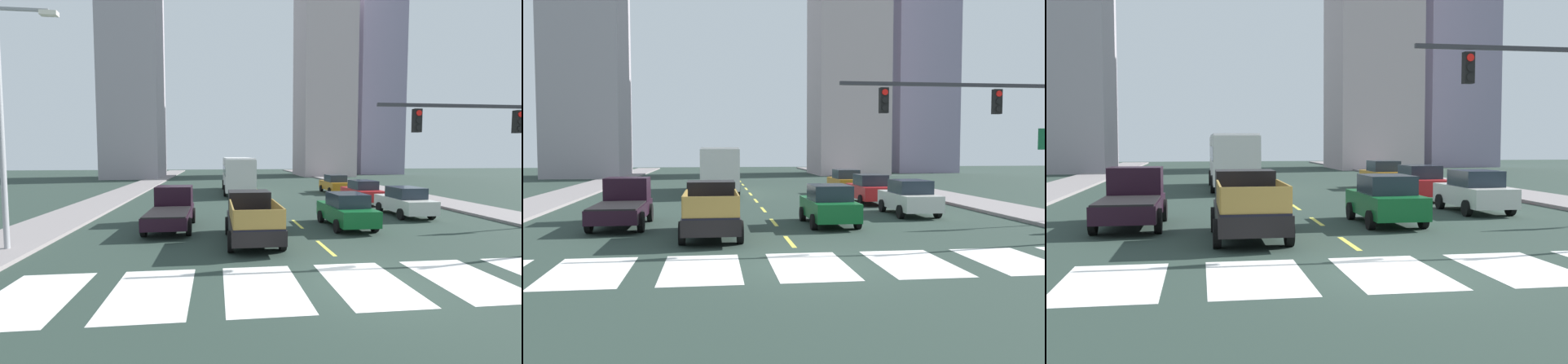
{
  "view_description": "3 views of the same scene",
  "coord_description": "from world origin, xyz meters",
  "views": [
    {
      "loc": [
        -4.21,
        -9.81,
        3.64
      ],
      "look_at": [
        -1.07,
        16.12,
        1.69
      ],
      "focal_mm": 25.62,
      "sensor_mm": 36.0,
      "label": 1
    },
    {
      "loc": [
        -2.64,
        -14.77,
        3.27
      ],
      "look_at": [
        0.53,
        9.57,
        1.74
      ],
      "focal_mm": 37.72,
      "sensor_mm": 36.0,
      "label": 2
    },
    {
      "loc": [
        -4.13,
        -13.09,
        2.87
      ],
      "look_at": [
        0.8,
        15.68,
        1.0
      ],
      "focal_mm": 43.28,
      "sensor_mm": 36.0,
      "label": 3
    }
  ],
  "objects": [
    {
      "name": "traffic_signal_gantry",
      "position": [
        8.2,
        2.93,
        4.24
      ],
      "size": [
        10.07,
        0.27,
        6.0
      ],
      "color": "#2D2D33",
      "rests_on": "ground"
    },
    {
      "name": "crosswalk_stripe_1",
      "position": [
        -5.94,
        0.0,
        0.0
      ],
      "size": [
        2.1,
        3.74,
        0.01
      ],
      "primitive_type": "cube",
      "color": "silver",
      "rests_on": "ground"
    },
    {
      "name": "crosswalk_stripe_3",
      "position": [
        0.0,
        0.0,
        0.0
      ],
      "size": [
        2.1,
        3.74,
        0.01
      ],
      "primitive_type": "cube",
      "color": "silver",
      "rests_on": "ground"
    },
    {
      "name": "sedan_mid",
      "position": [
        2.24,
        7.92,
        0.86
      ],
      "size": [
        2.02,
        4.4,
        1.72
      ],
      "rotation": [
        0.0,
        0.0,
        -0.01
      ],
      "color": "#105826",
      "rests_on": "ground"
    },
    {
      "name": "lane_dash_6",
      "position": [
        0.0,
        34.0,
        0.0
      ],
      "size": [
        0.16,
        2.4,
        0.01
      ],
      "primitive_type": "cube",
      "color": "#D9CF49",
      "rests_on": "ground"
    },
    {
      "name": "block_mid_right",
      "position": [
        25.34,
        57.01,
        16.56
      ],
      "size": [
        8.18,
        7.55,
        33.13
      ],
      "primitive_type": "cube",
      "color": "gray",
      "rests_on": "ground"
    },
    {
      "name": "sedan_far",
      "position": [
        6.9,
        23.92,
        0.86
      ],
      "size": [
        2.02,
        4.4,
        1.72
      ],
      "rotation": [
        0.0,
        0.0,
        -0.01
      ],
      "color": "#AB6D17",
      "rests_on": "ground"
    },
    {
      "name": "lane_dash_3",
      "position": [
        0.0,
        19.0,
        0.0
      ],
      "size": [
        0.16,
        2.4,
        0.01
      ],
      "primitive_type": "cube",
      "color": "#D9CF49",
      "rests_on": "ground"
    },
    {
      "name": "pickup_stakebed",
      "position": [
        -2.71,
        5.82,
        0.94
      ],
      "size": [
        2.18,
        5.2,
        1.96
      ],
      "rotation": [
        0.0,
        0.0,
        0.02
      ],
      "color": "black",
      "rests_on": "ground"
    },
    {
      "name": "block_mid_left",
      "position": [
        -16.53,
        49.5,
        15.96
      ],
      "size": [
        8.21,
        9.67,
        31.92
      ],
      "primitive_type": "cube",
      "color": "#989098",
      "rests_on": "ground"
    },
    {
      "name": "sidewalk_right",
      "position": [
        12.54,
        18.0,
        0.07
      ],
      "size": [
        3.31,
        110.0,
        0.15
      ],
      "primitive_type": "cube",
      "color": "gray",
      "rests_on": "ground"
    },
    {
      "name": "sedan_near_left",
      "position": [
        6.86,
        10.83,
        0.86
      ],
      "size": [
        2.02,
        4.4,
        1.72
      ],
      "rotation": [
        0.0,
        0.0,
        -0.02
      ],
      "color": "silver",
      "rests_on": "ground"
    },
    {
      "name": "crosswalk_stripe_5",
      "position": [
        5.94,
        0.0,
        0.0
      ],
      "size": [
        2.1,
        3.74,
        0.01
      ],
      "primitive_type": "cube",
      "color": "silver",
      "rests_on": "ground"
    },
    {
      "name": "crosswalk_stripe_2",
      "position": [
        -2.97,
        0.0,
        0.0
      ],
      "size": [
        2.1,
        3.74,
        0.01
      ],
      "primitive_type": "cube",
      "color": "silver",
      "rests_on": "ground"
    },
    {
      "name": "pickup_dark",
      "position": [
        -6.41,
        8.96,
        0.92
      ],
      "size": [
        2.18,
        5.2,
        1.96
      ],
      "rotation": [
        0.0,
        0.0,
        -0.01
      ],
      "color": "black",
      "rests_on": "ground"
    },
    {
      "name": "sedan_near_right",
      "position": [
        6.54,
        16.47,
        0.86
      ],
      "size": [
        2.02,
        4.4,
        1.72
      ],
      "rotation": [
        0.0,
        0.0,
        0.0
      ],
      "color": "red",
      "rests_on": "ground"
    },
    {
      "name": "lane_dash_7",
      "position": [
        0.0,
        39.0,
        0.0
      ],
      "size": [
        0.16,
        2.4,
        0.01
      ],
      "primitive_type": "cube",
      "color": "#D9CF49",
      "rests_on": "ground"
    },
    {
      "name": "lane_dash_0",
      "position": [
        0.0,
        4.0,
        0.0
      ],
      "size": [
        0.16,
        2.4,
        0.01
      ],
      "primitive_type": "cube",
      "color": "#D9CF49",
      "rests_on": "ground"
    },
    {
      "name": "ground_plane",
      "position": [
        0.0,
        0.0,
        0.0
      ],
      "size": [
        160.0,
        160.0,
        0.0
      ],
      "primitive_type": "plane",
      "color": "#27362F"
    },
    {
      "name": "lane_dash_1",
      "position": [
        0.0,
        9.0,
        0.0
      ],
      "size": [
        0.16,
        2.4,
        0.01
      ],
      "primitive_type": "cube",
      "color": "#D9CF49",
      "rests_on": "ground"
    },
    {
      "name": "city_bus",
      "position": [
        -2.2,
        25.24,
        1.95
      ],
      "size": [
        2.72,
        10.8,
        3.32
      ],
      "rotation": [
        0.0,
        0.0,
        -0.03
      ],
      "color": "silver",
      "rests_on": "ground"
    },
    {
      "name": "lane_dash_4",
      "position": [
        0.0,
        24.0,
        0.0
      ],
      "size": [
        0.16,
        2.4,
        0.01
      ],
      "primitive_type": "cube",
      "color": "#D9CF49",
      "rests_on": "ground"
    },
    {
      "name": "lane_dash_2",
      "position": [
        0.0,
        14.0,
        0.0
      ],
      "size": [
        0.16,
        2.4,
        0.01
      ],
      "primitive_type": "cube",
      "color": "#D9CF49",
      "rests_on": "ground"
    },
    {
      "name": "crosswalk_stripe_4",
      "position": [
        2.97,
        0.0,
        0.0
      ],
      "size": [
        2.1,
        3.74,
        0.01
      ],
      "primitive_type": "cube",
      "color": "silver",
      "rests_on": "ground"
    },
    {
      "name": "sidewalk_left",
      "position": [
        -12.54,
        18.0,
        0.07
      ],
      "size": [
        3.31,
        110.0,
        0.15
      ],
      "primitive_type": "cube",
      "color": "gray",
      "rests_on": "ground"
    },
    {
      "name": "lane_dash_5",
      "position": [
        0.0,
        29.0,
        0.0
      ],
      "size": [
        0.16,
        2.4,
        0.01
      ],
      "primitive_type": "cube",
      "color": "#D9CF49",
      "rests_on": "ground"
    }
  ]
}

